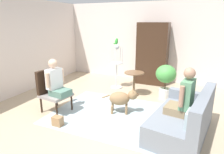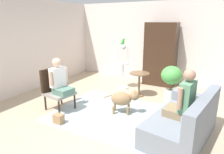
% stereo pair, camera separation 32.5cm
% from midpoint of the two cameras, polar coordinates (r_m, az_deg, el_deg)
% --- Properties ---
extents(ground_plane, '(7.56, 7.56, 0.00)m').
position_cam_midpoint_polar(ground_plane, '(4.53, -2.26, -11.13)').
color(ground_plane, tan).
extents(back_wall, '(6.60, 0.12, 2.68)m').
position_cam_midpoint_polar(back_wall, '(7.10, 9.18, 9.89)').
color(back_wall, silver).
rests_on(back_wall, ground).
extents(left_wall, '(0.12, 6.90, 2.68)m').
position_cam_midpoint_polar(left_wall, '(6.28, -27.35, 7.57)').
color(left_wall, silver).
rests_on(left_wall, ground).
extents(area_rug, '(2.84, 2.14, 0.01)m').
position_cam_midpoint_polar(area_rug, '(4.57, -0.99, -10.80)').
color(area_rug, '#9EB2B7').
rests_on(area_rug, ground).
extents(couch, '(1.15, 1.79, 0.86)m').
position_cam_midpoint_polar(couch, '(3.94, 17.88, -11.56)').
color(couch, slate).
rests_on(couch, ground).
extents(armchair, '(0.68, 0.65, 0.98)m').
position_cam_midpoint_polar(armchair, '(4.87, -18.87, -3.12)').
color(armchair, black).
rests_on(armchair, ground).
extents(person_on_couch, '(0.50, 0.57, 0.88)m').
position_cam_midpoint_polar(person_on_couch, '(3.74, 17.68, -5.38)').
color(person_on_couch, '#816C4E').
extents(person_on_armchair, '(0.51, 0.51, 0.82)m').
position_cam_midpoint_polar(person_on_armchair, '(4.68, -17.72, -1.16)').
color(person_on_armchair, slate).
extents(round_end_table, '(0.55, 0.55, 0.67)m').
position_cam_midpoint_polar(round_end_table, '(5.59, 4.72, -0.67)').
color(round_end_table, brown).
rests_on(round_end_table, ground).
extents(dog, '(0.78, 0.45, 0.58)m').
position_cam_midpoint_polar(dog, '(4.53, 0.75, -6.16)').
color(dog, olive).
rests_on(dog, ground).
extents(bird_cage_stand, '(0.39, 0.39, 1.37)m').
position_cam_midpoint_polar(bird_cage_stand, '(6.15, -0.18, 2.98)').
color(bird_cage_stand, silver).
rests_on(bird_cage_stand, ground).
extents(parrot, '(0.17, 0.10, 0.19)m').
position_cam_midpoint_polar(parrot, '(6.03, -0.29, 10.19)').
color(parrot, green).
rests_on(parrot, bird_cage_stand).
extents(potted_plant, '(0.54, 0.54, 0.94)m').
position_cam_midpoint_polar(potted_plant, '(5.44, 13.55, -0.10)').
color(potted_plant, beige).
rests_on(potted_plant, ground).
extents(armoire_cabinet, '(0.98, 0.56, 2.01)m').
position_cam_midpoint_polar(armoire_cabinet, '(6.69, 10.17, 6.58)').
color(armoire_cabinet, '#382316').
rests_on(armoire_cabinet, ground).
extents(handbag, '(0.20, 0.15, 0.20)m').
position_cam_midpoint_polar(handbag, '(4.30, -17.51, -12.04)').
color(handbag, '#99724C').
rests_on(handbag, ground).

